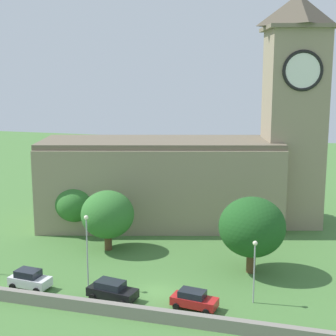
# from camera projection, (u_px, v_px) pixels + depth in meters

# --- Properties ---
(ground_plane) EXTENTS (200.00, 200.00, 0.00)m
(ground_plane) POSITION_uv_depth(u_px,v_px,m) (193.00, 243.00, 62.91)
(ground_plane) COLOR #477538
(church) EXTENTS (40.06, 20.50, 30.97)m
(church) POSITION_uv_depth(u_px,v_px,m) (197.00, 162.00, 69.93)
(church) COLOR gray
(church) RESTS_ON ground
(quay_barrier) EXTENTS (54.25, 0.70, 1.15)m
(quay_barrier) POSITION_uv_depth(u_px,v_px,m) (137.00, 313.00, 43.41)
(quay_barrier) COLOR gray
(quay_barrier) RESTS_ON ground
(car_white) EXTENTS (4.19, 2.48, 1.92)m
(car_white) POSITION_uv_depth(u_px,v_px,m) (30.00, 279.00, 49.45)
(car_white) COLOR silver
(car_white) RESTS_ON ground
(car_black) EXTENTS (4.90, 2.86, 1.81)m
(car_black) POSITION_uv_depth(u_px,v_px,m) (112.00, 290.00, 47.03)
(car_black) COLOR black
(car_black) RESTS_ON ground
(car_red) EXTENTS (4.32, 2.44, 1.68)m
(car_red) POSITION_uv_depth(u_px,v_px,m) (194.00, 299.00, 45.30)
(car_red) COLOR red
(car_red) RESTS_ON ground
(streetlamp_west_mid) EXTENTS (0.44, 0.44, 7.39)m
(streetlamp_west_mid) POSITION_uv_depth(u_px,v_px,m) (87.00, 240.00, 48.96)
(streetlamp_west_mid) COLOR #9EA0A5
(streetlamp_west_mid) RESTS_ON ground
(streetlamp_central) EXTENTS (0.44, 0.44, 5.97)m
(streetlamp_central) POSITION_uv_depth(u_px,v_px,m) (255.00, 261.00, 45.83)
(streetlamp_central) COLOR #9EA0A5
(streetlamp_central) RESTS_ON ground
(tree_by_tower) EXTENTS (6.29, 6.29, 7.21)m
(tree_by_tower) POSITION_uv_depth(u_px,v_px,m) (108.00, 214.00, 59.77)
(tree_by_tower) COLOR brown
(tree_by_tower) RESTS_ON ground
(tree_churchyard) EXTENTS (5.26, 5.26, 6.40)m
(tree_churchyard) POSITION_uv_depth(u_px,v_px,m) (75.00, 204.00, 65.95)
(tree_churchyard) COLOR brown
(tree_churchyard) RESTS_ON ground
(tree_riverside_west) EXTENTS (7.01, 7.01, 8.15)m
(tree_riverside_west) POSITION_uv_depth(u_px,v_px,m) (252.00, 227.00, 52.85)
(tree_riverside_west) COLOR brown
(tree_riverside_west) RESTS_ON ground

